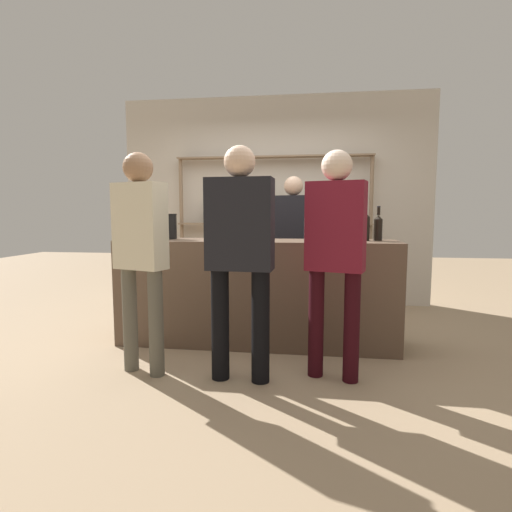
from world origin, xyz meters
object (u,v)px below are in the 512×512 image
at_px(counter_bottle_2, 378,227).
at_px(customer_right, 335,246).
at_px(customer_center, 240,246).
at_px(counter_bottle_1, 309,227).
at_px(counter_bottle_0, 365,226).
at_px(server_behind_counter, 293,238).
at_px(wine_glass, 221,229).
at_px(customer_left, 140,244).
at_px(ice_bucket, 166,226).

relative_size(counter_bottle_2, customer_right, 0.19).
distance_m(customer_right, customer_center, 0.69).
bearing_deg(counter_bottle_1, counter_bottle_2, 22.47).
relative_size(counter_bottle_0, customer_center, 0.20).
height_order(server_behind_counter, customer_center, customer_center).
bearing_deg(wine_glass, server_behind_counter, 58.84).
distance_m(counter_bottle_1, customer_left, 1.42).
relative_size(counter_bottle_0, customer_right, 0.20).
bearing_deg(customer_center, wine_glass, 25.13).
relative_size(wine_glass, server_behind_counter, 0.09).
distance_m(counter_bottle_1, ice_bucket, 1.40).
bearing_deg(server_behind_counter, counter_bottle_1, 22.12).
distance_m(counter_bottle_1, customer_center, 0.85).
xyz_separation_m(ice_bucket, server_behind_counter, (1.20, 0.86, -0.15)).
relative_size(customer_left, customer_center, 0.98).
distance_m(counter_bottle_0, customer_right, 0.86).
bearing_deg(customer_right, counter_bottle_2, -11.84).
bearing_deg(wine_glass, counter_bottle_2, 7.50).
height_order(wine_glass, server_behind_counter, server_behind_counter).
xyz_separation_m(counter_bottle_0, customer_left, (-1.76, -0.88, -0.12)).
bearing_deg(ice_bucket, server_behind_counter, 35.58).
bearing_deg(wine_glass, customer_left, -122.75).
relative_size(counter_bottle_2, server_behind_counter, 0.19).
bearing_deg(wine_glass, customer_center, -67.78).
xyz_separation_m(ice_bucket, customer_left, (0.12, -0.87, -0.10)).
height_order(counter_bottle_0, wine_glass, counter_bottle_0).
distance_m(counter_bottle_0, ice_bucket, 1.88).
bearing_deg(customer_center, ice_bucket, 47.36).
relative_size(customer_right, customer_left, 1.00).
height_order(counter_bottle_0, customer_center, customer_center).
bearing_deg(ice_bucket, customer_right, -26.52).
bearing_deg(counter_bottle_1, ice_bucket, 170.63).
height_order(counter_bottle_0, customer_right, customer_right).
distance_m(counter_bottle_2, server_behind_counter, 1.17).
bearing_deg(customer_left, customer_right, -68.74).
bearing_deg(counter_bottle_2, customer_center, -139.82).
bearing_deg(counter_bottle_2, ice_bucket, -179.12).
xyz_separation_m(counter_bottle_2, customer_left, (-1.88, -0.90, -0.10)).
height_order(counter_bottle_2, customer_center, customer_center).
bearing_deg(customer_right, customer_left, 109.40).
relative_size(ice_bucket, server_behind_counter, 0.15).
relative_size(counter_bottle_2, wine_glass, 2.06).
xyz_separation_m(counter_bottle_0, customer_center, (-0.99, -0.91, -0.12)).
bearing_deg(server_behind_counter, counter_bottle_0, 51.44).
xyz_separation_m(counter_bottle_2, customer_center, (-1.11, -0.94, -0.11)).
bearing_deg(customer_right, customer_center, 116.22).
bearing_deg(wine_glass, counter_bottle_1, -5.12).
height_order(ice_bucket, customer_center, customer_center).
distance_m(counter_bottle_2, wine_glass, 1.43).
distance_m(customer_left, customer_center, 0.77).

